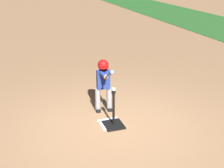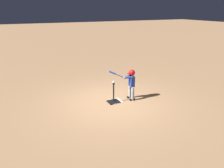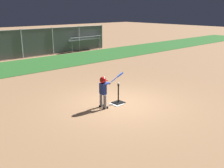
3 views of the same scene
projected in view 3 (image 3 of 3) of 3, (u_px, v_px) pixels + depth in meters
The scene contains 9 objects.
ground_plane at pixel (120, 103), 9.90m from camera, with size 90.00×90.00×0.00m, color #99704C.
grass_outfield_strip at pixel (22, 66), 16.17m from camera, with size 56.00×4.32×0.02m, color #286026.
backstop_fence at pixel (4, 45), 17.79m from camera, with size 17.38×0.08×2.07m.
home_plate at pixel (117, 104), 9.81m from camera, with size 0.44×0.44×0.02m, color white.
batting_tee at pixel (118, 100), 9.87m from camera, with size 0.41×0.37×0.74m.
batter_child at pixel (104, 88), 9.26m from camera, with size 1.01×0.37×1.21m.
baseball at pixel (118, 83), 9.68m from camera, with size 0.07×0.07×0.07m, color white.
bleachers_far_left at pixel (7, 51), 19.04m from camera, with size 2.97×1.96×0.94m.
bleachers_right_center at pixel (80, 43), 22.75m from camera, with size 3.34×2.32×1.21m.
Camera 3 is at (-6.43, -6.75, 3.44)m, focal length 42.00 mm.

